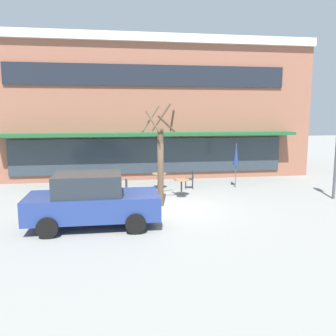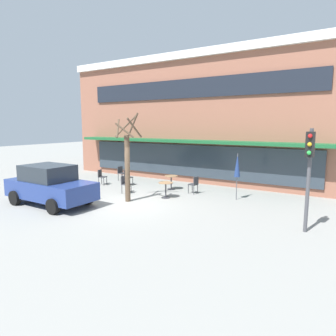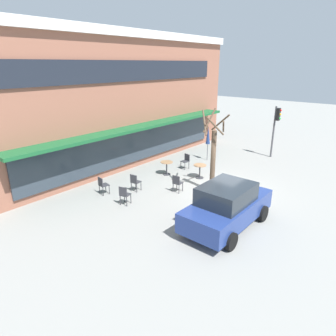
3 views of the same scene
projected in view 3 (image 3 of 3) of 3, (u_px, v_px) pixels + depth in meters
name	position (u px, v px, depth m)	size (l,w,h in m)	color
ground_plane	(221.00, 192.00, 14.79)	(80.00, 80.00, 0.00)	gray
building_facade	(91.00, 97.00, 19.53)	(18.52, 9.10, 7.80)	#935B47
cafe_table_near_wall	(200.00, 169.00, 16.44)	(0.70, 0.70, 0.76)	#333338
cafe_table_streetside	(167.00, 166.00, 16.95)	(0.70, 0.70, 0.76)	#333338
patio_umbrella_green_folded	(208.00, 136.00, 19.14)	(0.28, 0.28, 2.20)	#4C4C51
cafe_chair_0	(103.00, 184.00, 14.35)	(0.45, 0.45, 0.89)	#333338
cafe_chair_1	(186.00, 160.00, 17.91)	(0.45, 0.45, 0.89)	#333338
cafe_chair_2	(135.00, 181.00, 14.72)	(0.44, 0.44, 0.89)	#333338
cafe_chair_3	(177.00, 182.00, 14.60)	(0.44, 0.44, 0.89)	#333338
cafe_chair_4	(124.00, 194.00, 13.29)	(0.49, 0.49, 0.89)	#333338
parked_sedan	(227.00, 206.00, 11.40)	(4.20, 2.03, 1.76)	navy
street_tree	(213.00, 155.00, 14.28)	(1.31, 1.32, 4.04)	brown
traffic_light_pole	(276.00, 123.00, 19.53)	(0.26, 0.44, 3.40)	#47474C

